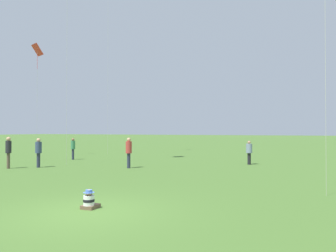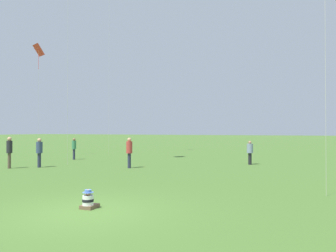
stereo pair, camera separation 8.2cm
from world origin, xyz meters
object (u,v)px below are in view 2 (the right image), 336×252
object	(u,v)px
person_standing_1	(74,147)
person_standing_3	(39,150)
person_standing_2	(250,151)
person_standing_4	(129,150)
kite_5	(39,52)
seated_toddler	(88,201)
person_standing_0	(9,149)

from	to	relation	value
person_standing_1	person_standing_3	world-z (taller)	person_standing_3
person_standing_2	person_standing_4	distance (m)	7.81
person_standing_1	kite_5	bearing A→B (deg)	-52.10
person_standing_1	person_standing_2	distance (m)	12.94
seated_toddler	person_standing_0	distance (m)	12.02
person_standing_1	person_standing_4	world-z (taller)	person_standing_4
person_standing_0	person_standing_1	xyz separation A→B (m)	(-0.45, 6.13, -0.13)
seated_toddler	person_standing_2	world-z (taller)	person_standing_2
person_standing_0	person_standing_1	bearing A→B (deg)	-48.89
person_standing_4	person_standing_0	bearing A→B (deg)	129.67
seated_toddler	person_standing_3	world-z (taller)	person_standing_3
person_standing_3	person_standing_4	xyz separation A→B (m)	(5.08, 1.90, 0.03)
seated_toddler	person_standing_2	distance (m)	14.10
person_standing_0	person_standing_2	size ratio (longest dim) A/B	1.19
person_standing_3	kite_5	bearing A→B (deg)	-77.65
seated_toddler	person_standing_1	xyz separation A→B (m)	(-10.80, 12.18, 0.76)
person_standing_2	person_standing_3	distance (m)	13.08
person_standing_1	person_standing_2	world-z (taller)	person_standing_1
person_standing_4	person_standing_1	bearing A→B (deg)	79.05
kite_5	person_standing_3	bearing A→B (deg)	-156.83
person_standing_1	person_standing_4	size ratio (longest dim) A/B	0.91
seated_toddler	kite_5	world-z (taller)	kite_5
person_standing_4	person_standing_2	bearing A→B (deg)	-37.49
seated_toddler	person_standing_0	xyz separation A→B (m)	(-10.34, 6.05, 0.89)
person_standing_2	person_standing_4	xyz separation A→B (m)	(-6.11, -4.87, 0.17)
person_standing_0	person_standing_4	bearing A→B (deg)	-117.40
person_standing_2	person_standing_3	size ratio (longest dim) A/B	0.88
person_standing_2	kite_5	size ratio (longest dim) A/B	0.16
person_standing_0	seated_toddler	bearing A→B (deg)	-173.44
person_standing_0	person_standing_2	distance (m)	14.67
person_standing_1	person_standing_2	bearing A→B (deg)	150.18
person_standing_1	kite_5	size ratio (longest dim) A/B	0.17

